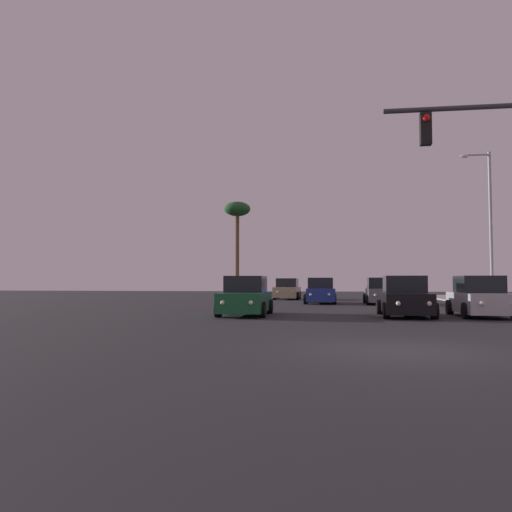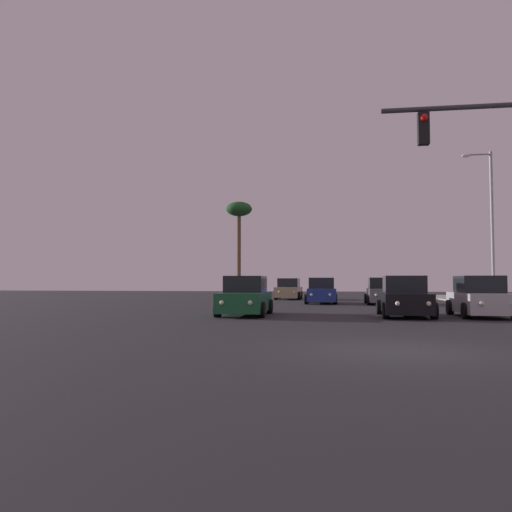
% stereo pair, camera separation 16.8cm
% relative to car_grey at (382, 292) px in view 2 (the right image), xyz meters
% --- Properties ---
extents(ground_plane, '(120.00, 120.00, 0.00)m').
position_rel_car_grey_xyz_m(ground_plane, '(-1.82, -21.59, -0.76)').
color(ground_plane, '#28282B').
extents(car_grey, '(2.04, 4.32, 1.68)m').
position_rel_car_grey_xyz_m(car_grey, '(0.00, 0.00, 0.00)').
color(car_grey, slate).
rests_on(car_grey, ground).
extents(car_silver, '(2.04, 4.32, 1.68)m').
position_rel_car_grey_xyz_m(car_silver, '(2.84, -10.84, 0.00)').
color(car_silver, '#B7B7BC').
rests_on(car_silver, ground).
extents(car_blue, '(2.04, 4.33, 1.68)m').
position_rel_car_grey_xyz_m(car_blue, '(-3.84, 0.55, 0.00)').
color(car_blue, navy).
rests_on(car_blue, ground).
extents(car_tan, '(2.04, 4.34, 1.68)m').
position_rel_car_grey_xyz_m(car_tan, '(-6.56, 7.63, 0.00)').
color(car_tan, tan).
rests_on(car_tan, ground).
extents(car_black, '(2.04, 4.34, 1.68)m').
position_rel_car_grey_xyz_m(car_black, '(-0.20, -11.15, 0.00)').
color(car_black, black).
rests_on(car_black, ground).
extents(car_green, '(2.04, 4.31, 1.68)m').
position_rel_car_grey_xyz_m(car_green, '(-6.84, -11.34, 0.00)').
color(car_green, '#195933').
rests_on(car_green, ground).
extents(street_lamp, '(1.74, 0.24, 9.00)m').
position_rel_car_grey_xyz_m(street_lamp, '(6.07, -1.59, 4.36)').
color(street_lamp, '#99999E').
rests_on(street_lamp, sidewalk_right).
extents(palm_tree_far, '(2.40, 2.40, 8.76)m').
position_rel_car_grey_xyz_m(palm_tree_far, '(-11.53, 12.41, 6.84)').
color(palm_tree_far, brown).
rests_on(palm_tree_far, ground).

